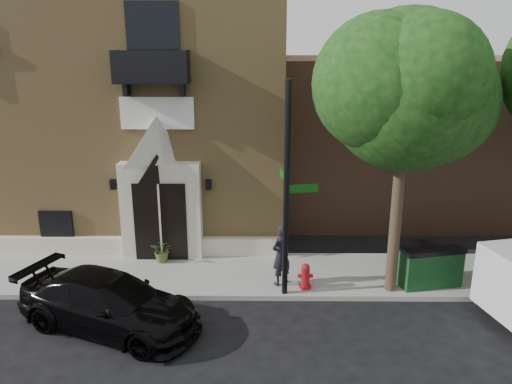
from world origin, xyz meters
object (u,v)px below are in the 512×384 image
street_sign (287,192)px  pedestrian_near (281,255)px  black_sedan (109,303)px  dumpster (428,264)px  fire_hydrant (305,276)px

street_sign → pedestrian_near: street_sign is taller
black_sedan → street_sign: street_sign is taller
black_sedan → dumpster: (8.77, 2.29, 0.04)m
dumpster → pedestrian_near: 4.34m
fire_hydrant → dumpster: dumpster is taller
dumpster → pedestrian_near: bearing=169.3°
fire_hydrant → pedestrian_near: (-0.70, 0.25, 0.55)m
black_sedan → pedestrian_near: size_ratio=2.62×
dumpster → pedestrian_near: size_ratio=1.07×
dumpster → street_sign: bearing=176.5°
black_sedan → fire_hydrant: (5.14, 1.91, -0.18)m
black_sedan → fire_hydrant: bearing=-47.7°
black_sedan → street_sign: 5.41m
street_sign → dumpster: size_ratio=3.01×
street_sign → pedestrian_near: size_ratio=3.23×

